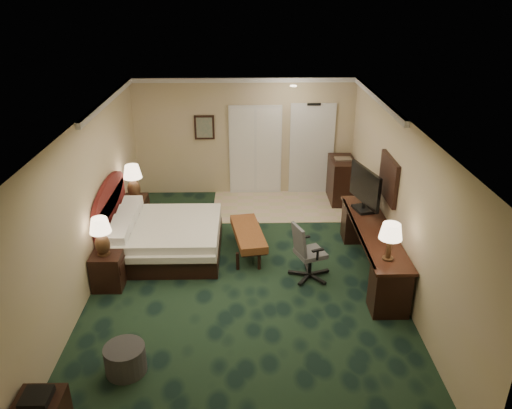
{
  "coord_description": "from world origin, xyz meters",
  "views": [
    {
      "loc": [
        0.03,
        -7.26,
        4.63
      ],
      "look_at": [
        0.2,
        0.6,
        1.08
      ],
      "focal_mm": 35.0,
      "sensor_mm": 36.0,
      "label": 1
    }
  ],
  "objects_px": {
    "lamp_near": "(101,237)",
    "minibar": "(341,180)",
    "bed_bench": "(248,241)",
    "nightstand_near": "(109,269)",
    "desk": "(372,250)",
    "ottoman": "(125,359)",
    "tv": "(365,190)",
    "bed": "(167,239)",
    "nightstand_far": "(136,211)",
    "lamp_far": "(133,182)",
    "desk_chair": "(311,251)"
  },
  "relations": [
    {
      "from": "desk_chair",
      "to": "nightstand_near",
      "type": "bearing_deg",
      "value": 162.34
    },
    {
      "from": "minibar",
      "to": "lamp_near",
      "type": "bearing_deg",
      "value": -142.38
    },
    {
      "from": "lamp_far",
      "to": "desk",
      "type": "relative_size",
      "value": 0.25
    },
    {
      "from": "lamp_near",
      "to": "bed_bench",
      "type": "height_order",
      "value": "lamp_near"
    },
    {
      "from": "nightstand_far",
      "to": "desk_chair",
      "type": "height_order",
      "value": "desk_chair"
    },
    {
      "from": "desk",
      "to": "desk_chair",
      "type": "xyz_separation_m",
      "value": [
        -1.08,
        -0.17,
        0.1
      ]
    },
    {
      "from": "minibar",
      "to": "nightstand_far",
      "type": "bearing_deg",
      "value": -166.12
    },
    {
      "from": "desk_chair",
      "to": "minibar",
      "type": "bearing_deg",
      "value": 50.55
    },
    {
      "from": "bed_bench",
      "to": "tv",
      "type": "xyz_separation_m",
      "value": [
        2.08,
        0.06,
        0.98
      ]
    },
    {
      "from": "lamp_near",
      "to": "tv",
      "type": "distance_m",
      "value": 4.56
    },
    {
      "from": "nightstand_near",
      "to": "lamp_near",
      "type": "relative_size",
      "value": 0.94
    },
    {
      "from": "ottoman",
      "to": "lamp_near",
      "type": "bearing_deg",
      "value": 110.17
    },
    {
      "from": "lamp_far",
      "to": "desk_chair",
      "type": "distance_m",
      "value": 3.97
    },
    {
      "from": "nightstand_far",
      "to": "lamp_far",
      "type": "height_order",
      "value": "lamp_far"
    },
    {
      "from": "desk",
      "to": "nightstand_near",
      "type": "bearing_deg",
      "value": -175.42
    },
    {
      "from": "nightstand_far",
      "to": "bed_bench",
      "type": "xyz_separation_m",
      "value": [
        2.31,
        -1.27,
        -0.06
      ]
    },
    {
      "from": "bed",
      "to": "tv",
      "type": "distance_m",
      "value": 3.69
    },
    {
      "from": "lamp_near",
      "to": "ottoman",
      "type": "bearing_deg",
      "value": -69.83
    },
    {
      "from": "lamp_near",
      "to": "bed_bench",
      "type": "distance_m",
      "value": 2.66
    },
    {
      "from": "bed",
      "to": "nightstand_near",
      "type": "height_order",
      "value": "bed"
    },
    {
      "from": "nightstand_near",
      "to": "lamp_near",
      "type": "xyz_separation_m",
      "value": [
        -0.03,
        -0.04,
        0.62
      ]
    },
    {
      "from": "bed_bench",
      "to": "desk_chair",
      "type": "distance_m",
      "value": 1.37
    },
    {
      "from": "minibar",
      "to": "tv",
      "type": "bearing_deg",
      "value": -91.1
    },
    {
      "from": "ottoman",
      "to": "tv",
      "type": "height_order",
      "value": "tv"
    },
    {
      "from": "bed",
      "to": "ottoman",
      "type": "distance_m",
      "value": 3.05
    },
    {
      "from": "nightstand_far",
      "to": "ottoman",
      "type": "xyz_separation_m",
      "value": [
        0.71,
        -4.32,
        -0.1
      ]
    },
    {
      "from": "lamp_near",
      "to": "bed",
      "type": "bearing_deg",
      "value": 51.82
    },
    {
      "from": "lamp_near",
      "to": "bed_bench",
      "type": "bearing_deg",
      "value": 24.75
    },
    {
      "from": "nightstand_near",
      "to": "desk",
      "type": "bearing_deg",
      "value": 4.58
    },
    {
      "from": "nightstand_far",
      "to": "bed_bench",
      "type": "relative_size",
      "value": 0.42
    },
    {
      "from": "ottoman",
      "to": "desk",
      "type": "height_order",
      "value": "desk"
    },
    {
      "from": "bed",
      "to": "minibar",
      "type": "relative_size",
      "value": 1.95
    },
    {
      "from": "bed",
      "to": "nightstand_far",
      "type": "bearing_deg",
      "value": 122.57
    },
    {
      "from": "nightstand_near",
      "to": "nightstand_far",
      "type": "relative_size",
      "value": 1.04
    },
    {
      "from": "lamp_near",
      "to": "minibar",
      "type": "xyz_separation_m",
      "value": [
        4.46,
        3.43,
        -0.43
      ]
    },
    {
      "from": "nightstand_near",
      "to": "ottoman",
      "type": "distance_m",
      "value": 2.13
    },
    {
      "from": "lamp_near",
      "to": "desk",
      "type": "relative_size",
      "value": 0.23
    },
    {
      "from": "bed",
      "to": "bed_bench",
      "type": "relative_size",
      "value": 1.41
    },
    {
      "from": "nightstand_near",
      "to": "ottoman",
      "type": "xyz_separation_m",
      "value": [
        0.7,
        -2.01,
        -0.11
      ]
    },
    {
      "from": "lamp_far",
      "to": "desk",
      "type": "distance_m",
      "value": 4.85
    },
    {
      "from": "minibar",
      "to": "bed",
      "type": "bearing_deg",
      "value": -146.77
    },
    {
      "from": "lamp_far",
      "to": "ottoman",
      "type": "height_order",
      "value": "lamp_far"
    },
    {
      "from": "lamp_near",
      "to": "desk",
      "type": "height_order",
      "value": "lamp_near"
    },
    {
      "from": "bed",
      "to": "ottoman",
      "type": "height_order",
      "value": "bed"
    },
    {
      "from": "lamp_near",
      "to": "lamp_far",
      "type": "height_order",
      "value": "lamp_far"
    },
    {
      "from": "lamp_far",
      "to": "lamp_near",
      "type": "bearing_deg",
      "value": -90.78
    },
    {
      "from": "desk",
      "to": "ottoman",
      "type": "bearing_deg",
      "value": -147.51
    },
    {
      "from": "bed",
      "to": "nightstand_far",
      "type": "xyz_separation_m",
      "value": [
        -0.81,
        1.28,
        -0.01
      ]
    },
    {
      "from": "bed_bench",
      "to": "ottoman",
      "type": "height_order",
      "value": "bed_bench"
    },
    {
      "from": "nightstand_near",
      "to": "bed_bench",
      "type": "relative_size",
      "value": 0.44
    }
  ]
}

